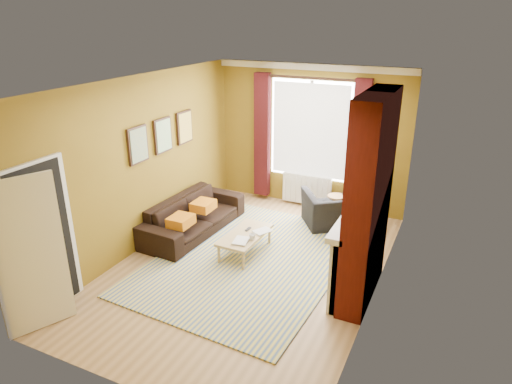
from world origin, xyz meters
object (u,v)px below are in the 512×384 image
sofa (193,215)px  coffee_table (245,236)px  armchair (333,209)px  wicker_stool (336,206)px  floor_lamp (372,167)px

sofa → coffee_table: bearing=-101.8°
armchair → wicker_stool: (-0.07, 0.45, -0.12)m
armchair → coffee_table: armchair is taller
sofa → coffee_table: sofa is taller
armchair → floor_lamp: size_ratio=0.68×
wicker_stool → armchair: bearing=-81.2°
floor_lamp → armchair: bearing=-161.7°
floor_lamp → wicker_stool: bearing=158.6°
wicker_stool → coffee_table: bearing=-114.1°
sofa → coffee_table: 1.22m
coffee_table → wicker_stool: bearing=66.7°
armchair → sofa: bearing=-4.0°
sofa → floor_lamp: 3.24m
coffee_table → floor_lamp: bearing=49.8°
sofa → wicker_stool: 2.73m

